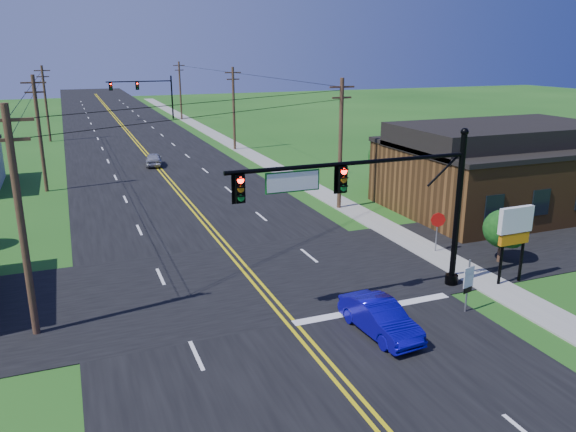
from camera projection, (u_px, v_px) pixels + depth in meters
name	position (u px, v px, depth m)	size (l,w,h in m)	color
ground	(374.00, 429.00, 16.61)	(260.00, 260.00, 0.00)	#1C4B15
road_main	(143.00, 152.00, 61.18)	(16.00, 220.00, 0.04)	black
road_cross	(250.00, 280.00, 27.30)	(70.00, 10.00, 0.04)	black
sidewalk	(264.00, 162.00, 55.95)	(2.00, 160.00, 0.08)	gray
signal_mast_main	(374.00, 197.00, 23.91)	(11.30, 0.60, 7.48)	black
signal_mast_far	(144.00, 91.00, 88.19)	(10.98, 0.60, 7.48)	black
brick_building	(497.00, 176.00, 39.03)	(14.20, 11.20, 4.70)	brown
utility_pole_left_a	(21.00, 220.00, 20.83)	(1.80, 0.28, 9.00)	#3D2C1B
utility_pole_left_b	(40.00, 132.00, 43.12)	(1.80, 0.28, 9.00)	#3D2C1B
utility_pole_left_c	(46.00, 102.00, 67.19)	(1.80, 0.28, 9.00)	#3D2C1B
utility_pole_right_a	(341.00, 142.00, 38.33)	(1.80, 0.28, 9.00)	#3D2C1B
utility_pole_right_b	(234.00, 107.00, 61.50)	(1.80, 0.28, 9.00)	#3D2C1B
utility_pole_right_c	(180.00, 90.00, 88.25)	(1.80, 0.28, 9.00)	#3D2C1B
tree_right_back	(387.00, 157.00, 44.68)	(3.00, 3.00, 4.10)	#3D2C1B
shrub_corner	(503.00, 229.00, 29.13)	(2.00, 2.00, 2.86)	#3D2C1B
blue_car	(380.00, 319.00, 21.97)	(1.42, 4.09, 1.35)	#0D0799
distant_car	(154.00, 160.00, 53.93)	(1.48, 3.69, 1.26)	#B0B0B5
route_sign	(468.00, 282.00, 23.58)	(0.59, 0.17, 2.40)	slate
stop_sign	(438.00, 224.00, 30.61)	(0.77, 0.35, 2.30)	slate
pylon_sign	(515.00, 228.00, 26.17)	(1.86, 0.29, 3.81)	black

